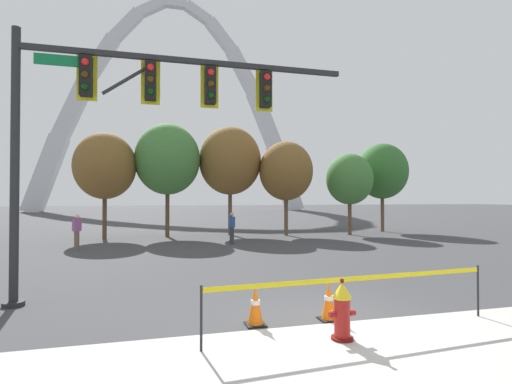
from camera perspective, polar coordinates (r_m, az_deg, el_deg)
The scene contains 15 objects.
ground_plane at distance 7.64m, azimuth 10.29°, elevation -18.47°, with size 240.00×240.00×0.00m, color #3D3D3F.
fire_hydrant at distance 6.66m, azimuth 12.68°, elevation -16.91°, with size 0.46×0.48×0.99m.
caution_tape_barrier at distance 7.03m, azimuth 14.88°, elevation -14.21°, with size 5.44×0.39×1.00m.
traffic_cone_by_hydrant at distance 7.63m, azimuth 10.80°, elevation -15.69°, with size 0.36×0.36×0.73m.
traffic_cone_mid_sidewalk at distance 7.23m, azimuth -0.09°, elevation -16.54°, with size 0.36×0.36×0.73m.
traffic_signal_gantry at distance 9.48m, azimuth -18.06°, elevation 11.91°, with size 7.82×0.44×6.00m.
monument_arch at distance 72.48m, azimuth -12.05°, elevation 10.98°, with size 49.25×2.86×39.18m.
tree_far_left at distance 23.54m, azimuth -21.60°, elevation 3.62°, with size 3.47×3.47×6.06m.
tree_left_mid at distance 23.65m, azimuth -13.04°, elevation 4.76°, with size 3.88×3.88×6.78m.
tree_center_left at distance 24.21m, azimuth -3.88°, elevation 4.65°, with size 3.89×3.89×6.81m.
tree_center_right at distance 23.92m, azimuth 4.50°, elevation 3.13°, with size 3.34×3.34×5.85m.
tree_right_mid at distance 24.90m, azimuth 13.77°, elevation 1.87°, with size 2.94×2.94×5.14m.
tree_far_right at distance 28.00m, azimuth 18.29°, elevation 2.95°, with size 3.49×3.49×6.11m.
pedestrian_walking_left at distance 19.36m, azimuth -3.63°, elevation -5.34°, with size 0.29×0.38×1.59m.
pedestrian_standing_center at distance 18.87m, azimuth -25.16°, elevation -5.37°, with size 0.38×0.38×1.59m.
Camera 1 is at (-3.06, -6.61, 2.30)m, focal length 26.83 mm.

